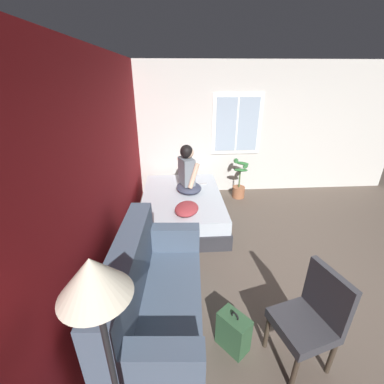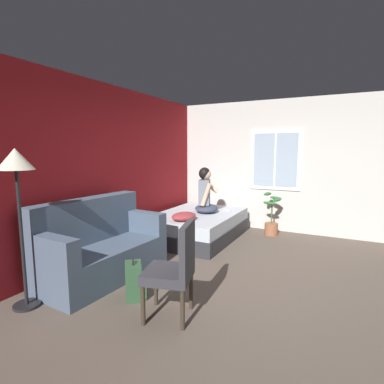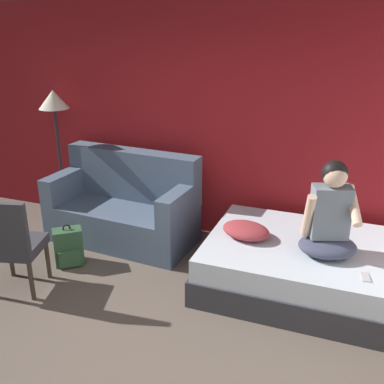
{
  "view_description": "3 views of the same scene",
  "coord_description": "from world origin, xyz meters",
  "px_view_note": "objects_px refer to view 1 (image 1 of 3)",
  "views": [
    {
      "loc": [
        -2.42,
        1.69,
        2.45
      ],
      "look_at": [
        0.56,
        1.49,
        1.06
      ],
      "focal_mm": 24.0,
      "sensor_mm": 36.0,
      "label": 1
    },
    {
      "loc": [
        -3.37,
        -0.89,
        1.68
      ],
      "look_at": [
        0.78,
        1.23,
        1.03
      ],
      "focal_mm": 28.0,
      "sensor_mm": 36.0,
      "label": 2
    },
    {
      "loc": [
        1.98,
        -2.35,
        2.47
      ],
      "look_at": [
        0.55,
        1.4,
        0.93
      ],
      "focal_mm": 42.0,
      "sensor_mm": 36.0,
      "label": 3
    }
  ],
  "objects_px": {
    "backpack": "(234,332)",
    "potted_plant": "(239,184)",
    "couch": "(154,299)",
    "cell_phone": "(203,184)",
    "bed": "(182,207)",
    "throw_pillow": "(187,209)",
    "person_seated": "(188,174)",
    "floor_lamp": "(98,302)",
    "side_chair": "(311,316)"
  },
  "relations": [
    {
      "from": "backpack",
      "to": "potted_plant",
      "type": "height_order",
      "value": "potted_plant"
    },
    {
      "from": "couch",
      "to": "cell_phone",
      "type": "distance_m",
      "value": 2.81
    },
    {
      "from": "bed",
      "to": "backpack",
      "type": "distance_m",
      "value": 2.53
    },
    {
      "from": "throw_pillow",
      "to": "cell_phone",
      "type": "bearing_deg",
      "value": -18.92
    },
    {
      "from": "backpack",
      "to": "cell_phone",
      "type": "distance_m",
      "value": 2.97
    },
    {
      "from": "person_seated",
      "to": "throw_pillow",
      "type": "bearing_deg",
      "value": 175.61
    },
    {
      "from": "potted_plant",
      "to": "floor_lamp",
      "type": "bearing_deg",
      "value": 156.46
    },
    {
      "from": "throw_pillow",
      "to": "cell_phone",
      "type": "xyz_separation_m",
      "value": [
        1.12,
        -0.38,
        -0.07
      ]
    },
    {
      "from": "bed",
      "to": "potted_plant",
      "type": "height_order",
      "value": "potted_plant"
    },
    {
      "from": "couch",
      "to": "cell_phone",
      "type": "relative_size",
      "value": 12.16
    },
    {
      "from": "couch",
      "to": "side_chair",
      "type": "height_order",
      "value": "couch"
    },
    {
      "from": "floor_lamp",
      "to": "potted_plant",
      "type": "height_order",
      "value": "floor_lamp"
    },
    {
      "from": "bed",
      "to": "backpack",
      "type": "bearing_deg",
      "value": -170.53
    },
    {
      "from": "bed",
      "to": "side_chair",
      "type": "distance_m",
      "value": 2.85
    },
    {
      "from": "bed",
      "to": "couch",
      "type": "bearing_deg",
      "value": 170.82
    },
    {
      "from": "throw_pillow",
      "to": "potted_plant",
      "type": "relative_size",
      "value": 0.56
    },
    {
      "from": "throw_pillow",
      "to": "potted_plant",
      "type": "xyz_separation_m",
      "value": [
        1.46,
        -1.19,
        -0.25
      ]
    },
    {
      "from": "floor_lamp",
      "to": "potted_plant",
      "type": "distance_m",
      "value": 4.51
    },
    {
      "from": "bed",
      "to": "couch",
      "type": "distance_m",
      "value": 2.26
    },
    {
      "from": "couch",
      "to": "floor_lamp",
      "type": "bearing_deg",
      "value": 171.74
    },
    {
      "from": "cell_phone",
      "to": "potted_plant",
      "type": "xyz_separation_m",
      "value": [
        0.35,
        -0.81,
        -0.18
      ]
    },
    {
      "from": "potted_plant",
      "to": "person_seated",
      "type": "bearing_deg",
      "value": 121.48
    },
    {
      "from": "backpack",
      "to": "floor_lamp",
      "type": "xyz_separation_m",
      "value": [
        -0.7,
        0.91,
        1.24
      ]
    },
    {
      "from": "bed",
      "to": "person_seated",
      "type": "bearing_deg",
      "value": -43.07
    },
    {
      "from": "bed",
      "to": "couch",
      "type": "relative_size",
      "value": 1.18
    },
    {
      "from": "throw_pillow",
      "to": "floor_lamp",
      "type": "height_order",
      "value": "floor_lamp"
    },
    {
      "from": "backpack",
      "to": "floor_lamp",
      "type": "distance_m",
      "value": 1.69
    },
    {
      "from": "bed",
      "to": "side_chair",
      "type": "xyz_separation_m",
      "value": [
        -2.64,
        -1.04,
        0.3
      ]
    },
    {
      "from": "couch",
      "to": "floor_lamp",
      "type": "height_order",
      "value": "floor_lamp"
    },
    {
      "from": "backpack",
      "to": "floor_lamp",
      "type": "height_order",
      "value": "floor_lamp"
    },
    {
      "from": "bed",
      "to": "throw_pillow",
      "type": "distance_m",
      "value": 0.72
    },
    {
      "from": "bed",
      "to": "floor_lamp",
      "type": "xyz_separation_m",
      "value": [
        -3.19,
        0.5,
        1.19
      ]
    },
    {
      "from": "person_seated",
      "to": "potted_plant",
      "type": "relative_size",
      "value": 1.03
    },
    {
      "from": "side_chair",
      "to": "person_seated",
      "type": "relative_size",
      "value": 1.12
    },
    {
      "from": "cell_phone",
      "to": "floor_lamp",
      "type": "relative_size",
      "value": 0.08
    },
    {
      "from": "person_seated",
      "to": "potted_plant",
      "type": "bearing_deg",
      "value": -58.52
    },
    {
      "from": "person_seated",
      "to": "backpack",
      "type": "bearing_deg",
      "value": -173.39
    },
    {
      "from": "bed",
      "to": "side_chair",
      "type": "height_order",
      "value": "side_chair"
    },
    {
      "from": "couch",
      "to": "backpack",
      "type": "xyz_separation_m",
      "value": [
        -0.27,
        -0.77,
        -0.2
      ]
    },
    {
      "from": "couch",
      "to": "throw_pillow",
      "type": "distance_m",
      "value": 1.63
    },
    {
      "from": "cell_phone",
      "to": "backpack",
      "type": "bearing_deg",
      "value": -11.04
    },
    {
      "from": "side_chair",
      "to": "floor_lamp",
      "type": "height_order",
      "value": "floor_lamp"
    },
    {
      "from": "cell_phone",
      "to": "side_chair",
      "type": "bearing_deg",
      "value": 0.32
    },
    {
      "from": "person_seated",
      "to": "backpack",
      "type": "relative_size",
      "value": 1.91
    },
    {
      "from": "throw_pillow",
      "to": "couch",
      "type": "bearing_deg",
      "value": 165.3
    },
    {
      "from": "potted_plant",
      "to": "throw_pillow",
      "type": "bearing_deg",
      "value": 140.84
    },
    {
      "from": "side_chair",
      "to": "potted_plant",
      "type": "relative_size",
      "value": 1.15
    },
    {
      "from": "potted_plant",
      "to": "bed",
      "type": "bearing_deg",
      "value": 123.18
    },
    {
      "from": "couch",
      "to": "person_seated",
      "type": "bearing_deg",
      "value": -11.39
    },
    {
      "from": "person_seated",
      "to": "floor_lamp",
      "type": "bearing_deg",
      "value": 169.52
    }
  ]
}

